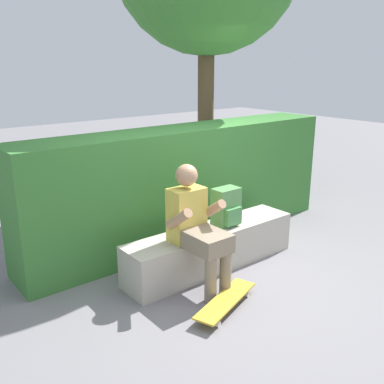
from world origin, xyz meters
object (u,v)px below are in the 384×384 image
bench_main (212,248)px  person_skater (196,224)px  backpack_on_bench (227,207)px  skateboard_near_person (226,301)px

bench_main → person_skater: (-0.38, -0.21, 0.42)m
person_skater → backpack_on_bench: bearing=19.1°
skateboard_near_person → backpack_on_bench: size_ratio=2.05×
person_skater → skateboard_near_person: size_ratio=1.44×
backpack_on_bench → skateboard_near_person: bearing=-132.7°
skateboard_near_person → bench_main: bearing=57.5°
bench_main → backpack_on_bench: 0.45m
bench_main → skateboard_near_person: 0.84m
person_skater → backpack_on_bench: person_skater is taller
person_skater → skateboard_near_person: 0.74m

